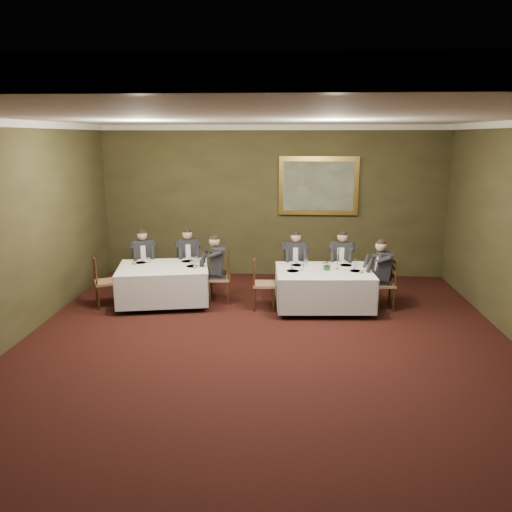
# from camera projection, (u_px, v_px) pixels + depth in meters

# --- Properties ---
(ground) EXTENTS (10.00, 10.00, 0.00)m
(ground) POSITION_uv_depth(u_px,v_px,m) (263.00, 367.00, 7.20)
(ground) COLOR black
(ground) RESTS_ON ground
(ceiling) EXTENTS (8.00, 10.00, 0.10)m
(ceiling) POSITION_uv_depth(u_px,v_px,m) (264.00, 116.00, 6.38)
(ceiling) COLOR silver
(ceiling) RESTS_ON back_wall
(back_wall) EXTENTS (8.00, 0.10, 3.50)m
(back_wall) POSITION_uv_depth(u_px,v_px,m) (273.00, 202.00, 11.64)
(back_wall) COLOR #312F18
(back_wall) RESTS_ON ground
(crown_molding) EXTENTS (8.00, 10.00, 0.12)m
(crown_molding) POSITION_uv_depth(u_px,v_px,m) (264.00, 121.00, 6.39)
(crown_molding) COLOR white
(crown_molding) RESTS_ON back_wall
(table_main) EXTENTS (1.89, 1.48, 0.67)m
(table_main) POSITION_uv_depth(u_px,v_px,m) (323.00, 286.00, 9.56)
(table_main) COLOR #311B0D
(table_main) RESTS_ON ground
(table_second) EXTENTS (1.96, 1.63, 0.67)m
(table_second) POSITION_uv_depth(u_px,v_px,m) (164.00, 282.00, 9.83)
(table_second) COLOR #311B0D
(table_second) RESTS_ON ground
(chair_main_backleft) EXTENTS (0.47, 0.45, 1.00)m
(chair_main_backleft) POSITION_uv_depth(u_px,v_px,m) (294.00, 280.00, 10.51)
(chair_main_backleft) COLOR #8E6648
(chair_main_backleft) RESTS_ON ground
(diner_main_backleft) EXTENTS (0.44, 0.50, 1.35)m
(diner_main_backleft) POSITION_uv_depth(u_px,v_px,m) (295.00, 270.00, 10.45)
(diner_main_backleft) COLOR black
(diner_main_backleft) RESTS_ON chair_main_backleft
(chair_main_backright) EXTENTS (0.50, 0.48, 1.00)m
(chair_main_backright) POSITION_uv_depth(u_px,v_px,m) (341.00, 281.00, 10.51)
(chair_main_backright) COLOR #8E6648
(chair_main_backright) RESTS_ON ground
(diner_main_backright) EXTENTS (0.47, 0.53, 1.35)m
(diner_main_backright) POSITION_uv_depth(u_px,v_px,m) (341.00, 270.00, 10.44)
(diner_main_backright) COLOR black
(diner_main_backright) RESTS_ON chair_main_backright
(chair_main_endleft) EXTENTS (0.44, 0.46, 1.00)m
(chair_main_endleft) POSITION_uv_depth(u_px,v_px,m) (263.00, 294.00, 9.61)
(chair_main_endleft) COLOR #8E6648
(chair_main_endleft) RESTS_ON ground
(chair_main_endright) EXTENTS (0.43, 0.45, 1.00)m
(chair_main_endright) POSITION_uv_depth(u_px,v_px,m) (383.00, 294.00, 9.60)
(chair_main_endright) COLOR #8E6648
(chair_main_endright) RESTS_ON ground
(diner_main_endright) EXTENTS (0.49, 0.42, 1.35)m
(diner_main_endright) POSITION_uv_depth(u_px,v_px,m) (383.00, 283.00, 9.54)
(diner_main_endright) COLOR black
(diner_main_endright) RESTS_ON chair_main_endright
(chair_sec_backleft) EXTENTS (0.56, 0.55, 1.00)m
(chair_sec_backleft) POSITION_uv_depth(u_px,v_px,m) (144.00, 278.00, 10.68)
(chair_sec_backleft) COLOR #8E6648
(chair_sec_backleft) RESTS_ON ground
(diner_sec_backleft) EXTENTS (0.54, 0.59, 1.35)m
(diner_sec_backleft) POSITION_uv_depth(u_px,v_px,m) (143.00, 268.00, 10.62)
(diner_sec_backleft) COLOR black
(diner_sec_backleft) RESTS_ON chair_sec_backleft
(chair_sec_backright) EXTENTS (0.54, 0.53, 1.00)m
(chair_sec_backright) POSITION_uv_depth(u_px,v_px,m) (188.00, 277.00, 10.80)
(chair_sec_backright) COLOR #8E6648
(chair_sec_backright) RESTS_ON ground
(diner_sec_backright) EXTENTS (0.52, 0.58, 1.35)m
(diner_sec_backright) POSITION_uv_depth(u_px,v_px,m) (188.00, 267.00, 10.73)
(diner_sec_backright) COLOR black
(diner_sec_backright) RESTS_ON chair_sec_backright
(chair_sec_endright) EXTENTS (0.45, 0.47, 1.00)m
(chair_sec_endright) POSITION_uv_depth(u_px,v_px,m) (220.00, 288.00, 10.00)
(chair_sec_endright) COLOR #8E6648
(chair_sec_endright) RESTS_ON ground
(diner_sec_endright) EXTENTS (0.51, 0.44, 1.35)m
(diner_sec_endright) POSITION_uv_depth(u_px,v_px,m) (219.00, 277.00, 9.95)
(diner_sec_endright) COLOR black
(diner_sec_endright) RESTS_ON chair_sec_endright
(chair_sec_endleft) EXTENTS (0.57, 0.58, 1.00)m
(chair_sec_endleft) POSITION_uv_depth(u_px,v_px,m) (106.00, 292.00, 9.74)
(chair_sec_endleft) COLOR #8E6648
(chair_sec_endleft) RESTS_ON ground
(centerpiece) EXTENTS (0.23, 0.21, 0.23)m
(centerpiece) POSITION_uv_depth(u_px,v_px,m) (327.00, 264.00, 9.46)
(centerpiece) COLOR #2D5926
(centerpiece) RESTS_ON table_main
(candlestick) EXTENTS (0.06, 0.06, 0.43)m
(candlestick) POSITION_uv_depth(u_px,v_px,m) (337.00, 261.00, 9.51)
(candlestick) COLOR #BD8339
(candlestick) RESTS_ON table_main
(place_setting_table_main) EXTENTS (0.33, 0.31, 0.14)m
(place_setting_table_main) POSITION_uv_depth(u_px,v_px,m) (299.00, 263.00, 9.88)
(place_setting_table_main) COLOR white
(place_setting_table_main) RESTS_ON table_main
(place_setting_table_second) EXTENTS (0.33, 0.31, 0.14)m
(place_setting_table_second) POSITION_uv_depth(u_px,v_px,m) (143.00, 261.00, 10.07)
(place_setting_table_second) COLOR white
(place_setting_table_second) RESTS_ON table_second
(painting) EXTENTS (1.82, 0.09, 1.33)m
(painting) POSITION_uv_depth(u_px,v_px,m) (318.00, 186.00, 11.43)
(painting) COLOR gold
(painting) RESTS_ON back_wall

